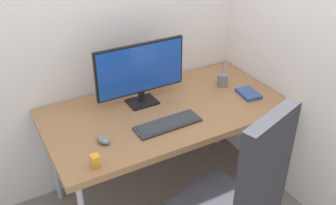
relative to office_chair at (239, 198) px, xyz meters
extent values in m
plane|color=slate|center=(-0.02, 0.78, -0.60)|extent=(8.00, 8.00, 0.00)
cube|color=white|center=(0.82, 0.55, 0.80)|extent=(0.04, 2.42, 2.80)
cube|color=#996B42|center=(-0.02, 0.78, 0.13)|extent=(1.60, 0.84, 0.04)
cylinder|color=#B2B5BA|center=(0.70, 0.44, -0.25)|extent=(0.04, 0.04, 0.71)
cylinder|color=#B2B5BA|center=(-0.74, 1.12, -0.25)|extent=(0.04, 0.04, 0.71)
cylinder|color=#B2B5BA|center=(0.70, 1.12, -0.25)|extent=(0.04, 0.04, 0.71)
cube|color=#2D2D33|center=(0.04, -0.12, 0.23)|extent=(0.40, 0.19, 0.69)
cube|color=black|center=(-0.12, 0.93, 0.16)|extent=(0.20, 0.16, 0.01)
cube|color=black|center=(-0.12, 0.94, 0.20)|extent=(0.04, 0.02, 0.08)
cube|color=black|center=(-0.12, 0.94, 0.40)|extent=(0.62, 0.02, 0.34)
cube|color=#1947B2|center=(-0.12, 0.93, 0.40)|extent=(0.60, 0.01, 0.32)
cube|color=#333338|center=(-0.10, 0.60, 0.16)|extent=(0.43, 0.15, 0.02)
cube|color=#333338|center=(-0.10, 0.60, 0.17)|extent=(0.39, 0.12, 0.00)
ellipsoid|color=slate|center=(-0.51, 0.63, 0.17)|extent=(0.08, 0.11, 0.04)
cylinder|color=slate|center=(0.50, 0.86, 0.20)|extent=(0.08, 0.08, 0.10)
cylinder|color=#B2B5BA|center=(0.49, 0.86, 0.26)|extent=(0.03, 0.01, 0.13)
cylinder|color=#B2B5BA|center=(0.51, 0.86, 0.26)|extent=(0.03, 0.01, 0.13)
torus|color=black|center=(0.50, 0.86, 0.21)|extent=(0.03, 0.04, 0.01)
cylinder|color=red|center=(0.51, 0.88, 0.25)|extent=(0.02, 0.02, 0.15)
cube|color=#334C8C|center=(0.58, 0.66, 0.16)|extent=(0.14, 0.19, 0.02)
cube|color=orange|center=(-0.63, 0.45, 0.18)|extent=(0.04, 0.04, 0.07)
camera|label=1|loc=(-1.06, -1.13, 1.48)|focal=40.99mm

